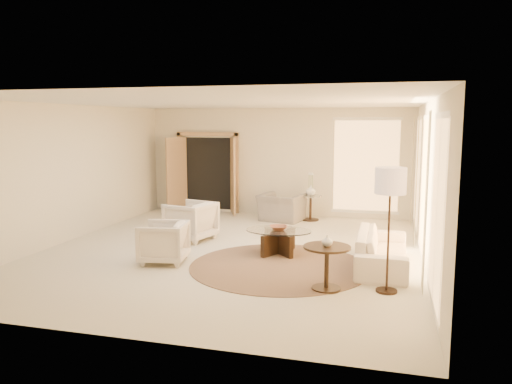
% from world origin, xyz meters
% --- Properties ---
extents(room, '(7.04, 8.04, 2.83)m').
position_xyz_m(room, '(0.00, 0.00, 1.40)').
color(room, beige).
rests_on(room, ground).
extents(windows_right, '(0.10, 6.40, 2.40)m').
position_xyz_m(windows_right, '(3.45, 0.10, 1.35)').
color(windows_right, '#FFBA66').
rests_on(windows_right, room).
extents(window_back_corner, '(1.70, 0.10, 2.40)m').
position_xyz_m(window_back_corner, '(2.30, 3.95, 1.35)').
color(window_back_corner, '#FFBA66').
rests_on(window_back_corner, room).
extents(curtains_right, '(0.06, 5.20, 2.60)m').
position_xyz_m(curtains_right, '(3.40, 1.00, 1.30)').
color(curtains_right, '#BCB289').
rests_on(curtains_right, room).
extents(french_doors, '(1.95, 0.66, 2.16)m').
position_xyz_m(french_doors, '(-1.90, 3.82, 1.07)').
color(french_doors, tan).
rests_on(french_doors, room).
extents(area_rug, '(4.02, 4.02, 0.01)m').
position_xyz_m(area_rug, '(1.13, -0.75, 0.01)').
color(area_rug, '#3D291C').
rests_on(area_rug, room).
extents(sofa, '(0.82, 2.09, 0.61)m').
position_xyz_m(sofa, '(2.81, -0.33, 0.30)').
color(sofa, silver).
rests_on(sofa, room).
extents(armchair_left, '(1.00, 1.04, 0.88)m').
position_xyz_m(armchair_left, '(-1.08, 0.68, 0.44)').
color(armchair_left, silver).
rests_on(armchair_left, room).
extents(armchair_right, '(0.84, 0.88, 0.79)m').
position_xyz_m(armchair_right, '(-0.89, -1.03, 0.40)').
color(armchair_right, silver).
rests_on(armchair_right, room).
extents(accent_chair, '(1.15, 0.88, 0.90)m').
position_xyz_m(accent_chair, '(0.31, 3.14, 0.45)').
color(accent_chair, gray).
rests_on(accent_chair, room).
extents(coffee_table, '(1.39, 1.39, 0.45)m').
position_xyz_m(coffee_table, '(0.92, 0.06, 0.28)').
color(coffee_table, black).
rests_on(coffee_table, room).
extents(end_table, '(0.69, 0.69, 0.65)m').
position_xyz_m(end_table, '(2.04, -1.72, 0.45)').
color(end_table, black).
rests_on(end_table, room).
extents(side_table, '(0.54, 0.54, 0.63)m').
position_xyz_m(side_table, '(1.00, 3.40, 0.38)').
color(side_table, black).
rests_on(side_table, room).
extents(floor_lamp_near, '(0.35, 0.35, 1.46)m').
position_xyz_m(floor_lamp_near, '(2.90, 1.50, 1.24)').
color(floor_lamp_near, black).
rests_on(floor_lamp_near, room).
extents(floor_lamp_far, '(0.44, 0.44, 1.81)m').
position_xyz_m(floor_lamp_far, '(2.90, -1.60, 1.54)').
color(floor_lamp_far, black).
rests_on(floor_lamp_far, room).
extents(bowl, '(0.41, 0.41, 0.08)m').
position_xyz_m(bowl, '(0.92, 0.06, 0.49)').
color(bowl, brown).
rests_on(bowl, coffee_table).
extents(end_vase, '(0.20, 0.20, 0.17)m').
position_xyz_m(end_vase, '(2.04, -1.72, 0.73)').
color(end_vase, silver).
rests_on(end_vase, end_table).
extents(side_vase, '(0.25, 0.25, 0.26)m').
position_xyz_m(side_vase, '(1.00, 3.40, 0.75)').
color(side_vase, silver).
rests_on(side_vase, side_table).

